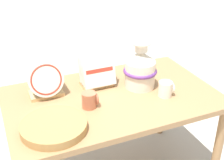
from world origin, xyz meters
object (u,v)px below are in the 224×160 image
object	(u,v)px
mug_terracotta_glaze	(90,100)
ceramic_vase	(140,68)
dish_rack_round_plates	(45,81)
dish_rack_square_plates	(97,72)
mug_cream_glaze	(166,89)
wicker_charger_stack	(54,127)

from	to	relation	value
mug_terracotta_glaze	ceramic_vase	bearing A→B (deg)	16.23
ceramic_vase	dish_rack_round_plates	xyz separation A→B (m)	(-0.58, 0.12, -0.03)
dish_rack_square_plates	mug_cream_glaze	world-z (taller)	dish_rack_square_plates
dish_rack_square_plates	mug_terracotta_glaze	size ratio (longest dim) A/B	2.44
mug_terracotta_glaze	mug_cream_glaze	distance (m)	0.47
mug_cream_glaze	mug_terracotta_glaze	bearing A→B (deg)	172.74
wicker_charger_stack	mug_cream_glaze	size ratio (longest dim) A/B	3.64
ceramic_vase	mug_cream_glaze	size ratio (longest dim) A/B	3.27
mug_terracotta_glaze	mug_cream_glaze	size ratio (longest dim) A/B	1.00
ceramic_vase	dish_rack_round_plates	size ratio (longest dim) A/B	1.31
wicker_charger_stack	mug_terracotta_glaze	world-z (taller)	mug_terracotta_glaze
ceramic_vase	mug_cream_glaze	world-z (taller)	ceramic_vase
wicker_charger_stack	mug_cream_glaze	world-z (taller)	mug_cream_glaze
ceramic_vase	dish_rack_square_plates	xyz separation A→B (m)	(-0.25, 0.12, -0.04)
dish_rack_round_plates	dish_rack_square_plates	bearing A→B (deg)	0.81
wicker_charger_stack	dish_rack_square_plates	bearing A→B (deg)	44.61
dish_rack_round_plates	mug_terracotta_glaze	world-z (taller)	dish_rack_round_plates
dish_rack_round_plates	dish_rack_square_plates	xyz separation A→B (m)	(0.33, 0.00, -0.01)
dish_rack_round_plates	dish_rack_square_plates	size ratio (longest dim) A/B	1.02
ceramic_vase	mug_cream_glaze	xyz separation A→B (m)	(0.09, -0.17, -0.08)
ceramic_vase	dish_rack_square_plates	world-z (taller)	ceramic_vase
dish_rack_square_plates	wicker_charger_stack	distance (m)	0.53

